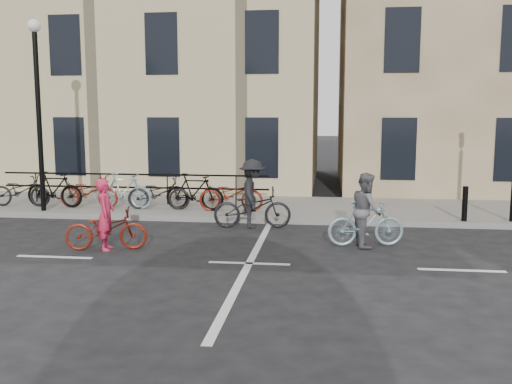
# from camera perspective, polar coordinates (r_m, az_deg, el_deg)

# --- Properties ---
(ground) EXTENTS (120.00, 120.00, 0.00)m
(ground) POSITION_cam_1_polar(r_m,az_deg,el_deg) (11.19, -0.69, -7.17)
(ground) COLOR black
(ground) RESTS_ON ground
(sidewalk) EXTENTS (46.00, 4.00, 0.15)m
(sidewalk) POSITION_cam_1_polar(r_m,az_deg,el_deg) (17.80, -10.89, -1.36)
(sidewalk) COLOR slate
(sidewalk) RESTS_ON ground
(building_west) EXTENTS (20.00, 10.00, 10.00)m
(building_west) POSITION_cam_1_polar(r_m,az_deg,el_deg) (26.00, -17.10, 12.58)
(building_west) COLOR tan
(building_west) RESTS_ON sidewalk
(lamp_post) EXTENTS (0.36, 0.36, 5.28)m
(lamp_post) POSITION_cam_1_polar(r_m,az_deg,el_deg) (17.08, -21.01, 9.37)
(lamp_post) COLOR black
(lamp_post) RESTS_ON sidewalk
(bollard_east) EXTENTS (0.14, 0.14, 0.90)m
(bollard_east) POSITION_cam_1_polar(r_m,az_deg,el_deg) (15.53, 20.16, -1.11)
(bollard_east) COLOR black
(bollard_east) RESTS_ON sidewalk
(parked_bikes) EXTENTS (8.30, 1.23, 1.05)m
(parked_bikes) POSITION_cam_1_polar(r_m,az_deg,el_deg) (16.93, -13.07, 0.04)
(parked_bikes) COLOR black
(parked_bikes) RESTS_ON sidewalk
(cyclist_pink) EXTENTS (1.81, 0.97, 1.53)m
(cyclist_pink) POSITION_cam_1_polar(r_m,az_deg,el_deg) (12.59, -14.77, -3.24)
(cyclist_pink) COLOR maroon
(cyclist_pink) RESTS_ON ground
(cyclist_grey) EXTENTS (1.74, 0.88, 1.63)m
(cyclist_grey) POSITION_cam_1_polar(r_m,az_deg,el_deg) (12.69, 10.96, -2.44)
(cyclist_grey) COLOR #7C99A3
(cyclist_grey) RESTS_ON ground
(cyclist_dark) EXTENTS (2.03, 1.20, 1.75)m
(cyclist_dark) POSITION_cam_1_polar(r_m,az_deg,el_deg) (14.47, -0.37, -0.90)
(cyclist_dark) COLOR black
(cyclist_dark) RESTS_ON ground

